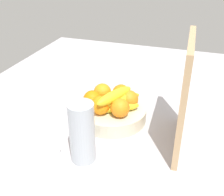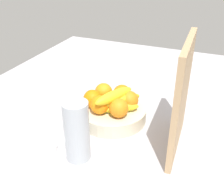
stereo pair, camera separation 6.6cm
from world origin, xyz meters
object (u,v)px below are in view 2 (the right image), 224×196
at_px(fruit_bowl, 112,113).
at_px(orange_center, 100,105).
at_px(orange_front_right, 92,99).
at_px(orange_top_stack, 121,93).
at_px(cutting_board, 181,98).
at_px(orange_front_left, 104,92).
at_px(orange_back_left, 119,108).
at_px(thermos_tumbler, 77,131).
at_px(orange_back_right, 129,100).
at_px(jar_lid, 47,148).
at_px(banana_bunch, 116,101).

xyz_separation_m(fruit_bowl, orange_center, (0.05, -0.03, 0.06)).
xyz_separation_m(orange_front_right, orange_center, (0.03, 0.04, 0.00)).
bearing_deg(orange_top_stack, fruit_bowl, -13.88).
relative_size(orange_front_right, orange_center, 1.00).
bearing_deg(cutting_board, orange_center, -95.24).
distance_m(orange_front_right, orange_center, 0.05).
xyz_separation_m(orange_front_left, cutting_board, (0.11, 0.31, 0.09)).
relative_size(orange_front_right, orange_back_left, 1.00).
height_order(fruit_bowl, orange_top_stack, orange_top_stack).
bearing_deg(orange_back_left, thermos_tumbler, -17.24).
height_order(orange_center, thermos_tumbler, thermos_tumbler).
bearing_deg(orange_top_stack, orange_back_right, 51.26).
xyz_separation_m(orange_center, orange_top_stack, (-0.11, 0.04, 0.00)).
relative_size(orange_front_left, orange_front_right, 1.00).
xyz_separation_m(orange_top_stack, jar_lid, (0.31, -0.14, -0.08)).
distance_m(orange_front_left, orange_center, 0.10).
xyz_separation_m(orange_front_left, orange_back_left, (0.09, 0.10, 0.00)).
height_order(orange_top_stack, jar_lid, orange_top_stack).
bearing_deg(fruit_bowl, cutting_board, 75.42).
relative_size(orange_top_stack, cutting_board, 0.19).
distance_m(orange_back_left, jar_lid, 0.28).
bearing_deg(cutting_board, orange_front_left, -112.12).
bearing_deg(orange_top_stack, thermos_tumbler, -5.32).
bearing_deg(cutting_board, banana_bunch, -104.12).
distance_m(orange_center, cutting_board, 0.30).
height_order(fruit_bowl, orange_front_left, orange_front_left).
bearing_deg(jar_lid, orange_front_right, 165.78).
xyz_separation_m(orange_front_left, banana_bunch, (0.06, 0.08, 0.01)).
distance_m(orange_back_right, thermos_tumbler, 0.27).
height_order(orange_top_stack, banana_bunch, banana_bunch).
height_order(fruit_bowl, orange_back_left, orange_back_left).
xyz_separation_m(fruit_bowl, jar_lid, (0.25, -0.13, -0.02)).
relative_size(fruit_bowl, cutting_board, 0.72).
relative_size(orange_front_left, cutting_board, 0.19).
height_order(orange_front_left, cutting_board, cutting_board).
bearing_deg(jar_lid, fruit_bowl, 153.25).
distance_m(orange_back_right, banana_bunch, 0.05).
height_order(orange_back_right, cutting_board, cutting_board).
bearing_deg(banana_bunch, cutting_board, 78.49).
distance_m(fruit_bowl, orange_front_left, 0.09).
bearing_deg(cutting_board, orange_top_stack, -119.79).
bearing_deg(orange_center, orange_back_left, 94.03).
distance_m(orange_front_left, banana_bunch, 0.10).
relative_size(orange_front_right, cutting_board, 0.19).
bearing_deg(fruit_bowl, orange_front_right, -71.11).
distance_m(orange_back_left, orange_top_stack, 0.11).
height_order(orange_front_left, orange_top_stack, same).
bearing_deg(cutting_board, orange_back_right, -116.62).
bearing_deg(thermos_tumbler, banana_bunch, 170.21).
distance_m(orange_front_left, orange_back_left, 0.13).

